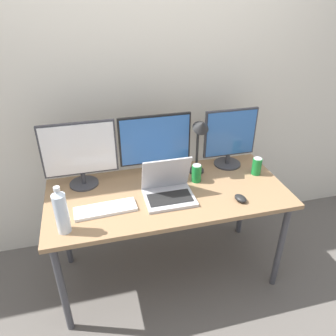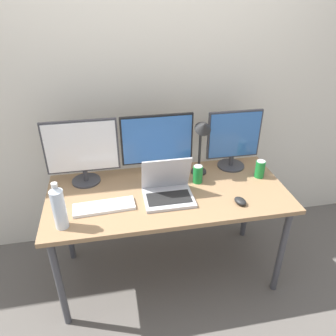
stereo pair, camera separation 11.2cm
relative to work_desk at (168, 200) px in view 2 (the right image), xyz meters
The scene contains 13 objects.
ground_plane 0.67m from the work_desk, ahead, with size 16.00×16.00×0.00m, color #5B5651.
wall_back 0.86m from the work_desk, 90.00° to the left, with size 7.00×0.08×2.60m, color silver.
work_desk is the anchor object (origin of this frame).
monitor_left 0.65m from the work_desk, 156.66° to the left, with size 0.48×0.19×0.45m.
monitor_center 0.39m from the work_desk, 97.56° to the left, with size 0.49×0.19×0.45m.
monitor_right 0.65m from the work_desk, 25.01° to the left, with size 0.39×0.20×0.43m.
laptop_silver 0.14m from the work_desk, 104.40° to the right, with size 0.31×0.26×0.26m.
keyboard_main 0.43m from the work_desk, 166.23° to the right, with size 0.37×0.13×0.02m, color white.
mouse_by_keyboard 0.47m from the work_desk, 26.92° to the right, with size 0.06×0.09×0.04m, color black.
water_bottle 0.72m from the work_desk, 160.39° to the right, with size 0.07×0.07×0.29m.
soda_can_near_keyboard 0.68m from the work_desk, ahead, with size 0.07×0.07×0.13m.
soda_can_by_laptop 0.27m from the work_desk, 19.93° to the left, with size 0.07×0.07×0.13m.
desk_lamp 0.48m from the work_desk, 31.26° to the left, with size 0.11×0.18×0.44m.
Camera 2 is at (-0.33, -1.75, 1.95)m, focal length 35.00 mm.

